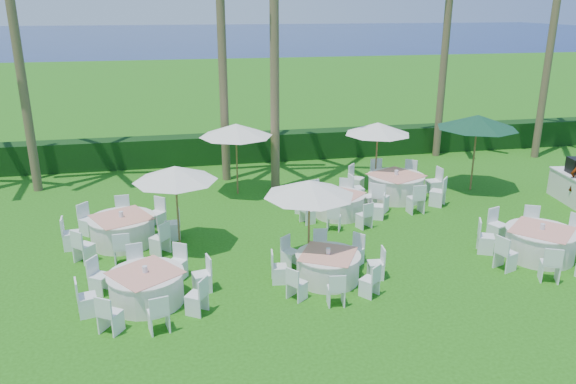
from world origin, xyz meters
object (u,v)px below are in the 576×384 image
Objects in this scene: umbrella_d at (378,128)px; umbrella_b at (309,188)px; banquet_table_a at (146,287)px; banquet_table_e at (339,204)px; banquet_table_f at (396,186)px; umbrella_green at (478,122)px; banquet_table_b at (328,266)px; banquet_table_d at (123,230)px; banquet_table_c at (540,243)px; umbrella_a at (175,174)px; umbrella_c at (236,130)px.

umbrella_b is at bearing -123.92° from umbrella_d.
banquet_table_a is at bearing -165.13° from umbrella_b.
umbrella_d is at bearing 49.63° from banquet_table_e.
umbrella_b reaches higher than banquet_table_f.
umbrella_b is 7.17m from umbrella_d.
umbrella_green is (5.55, 1.59, 2.17)m from banquet_table_e.
umbrella_green is (11.50, 6.10, 2.15)m from banquet_table_a.
banquet_table_b is 1.00× the size of banquet_table_e.
banquet_table_b is 1.14× the size of umbrella_d.
banquet_table_f is 3.78m from umbrella_green.
banquet_table_d is at bearing -168.46° from umbrella_green.
banquet_table_d is 6.79m from banquet_table_e.
banquet_table_c is at bearing -43.27° from banquet_table_e.
umbrella_c is (2.17, 4.46, 0.15)m from umbrella_a.
banquet_table_e is 1.14× the size of umbrella_d.
umbrella_green reaches higher than banquet_table_b.
banquet_table_c is at bearing -69.76° from banquet_table_f.
banquet_table_f is (8.38, 5.74, 0.06)m from banquet_table_a.
umbrella_a is at bearing -115.94° from umbrella_c.
umbrella_a is 11.16m from umbrella_green.
umbrella_green is at bearing 15.97° from banquet_table_e.
banquet_table_d is 12.71m from umbrella_green.
umbrella_green is (3.40, -0.94, 0.29)m from umbrella_d.
umbrella_c is (-7.40, 7.02, 1.92)m from banquet_table_c.
umbrella_a is 3.77m from umbrella_b.
umbrella_c is at bearing 176.21° from umbrella_d.
banquet_table_b is 5.98m from banquet_table_c.
umbrella_c is at bearing 100.14° from umbrella_b.
banquet_table_f is 1.40× the size of umbrella_d.
banquet_table_d is (-0.78, 3.60, 0.03)m from banquet_table_a.
umbrella_green reaches higher than banquet_table_c.
umbrella_c reaches higher than umbrella_a.
banquet_table_c is 1.32× the size of umbrella_a.
banquet_table_a is 10.37m from banquet_table_c.
umbrella_c is at bearing 45.27° from banquet_table_d.
umbrella_green reaches higher than umbrella_c.
banquet_table_d is at bearing 102.24° from banquet_table_a.
banquet_table_f is 2.24m from umbrella_d.
banquet_table_c reaches higher than banquet_table_e.
umbrella_c reaches higher than banquet_table_f.
umbrella_d reaches higher than banquet_table_a.
umbrella_b is at bearing 173.38° from banquet_table_c.
umbrella_c reaches higher than umbrella_d.
banquet_table_e is (5.95, 4.51, -0.02)m from banquet_table_a.
banquet_table_c is at bearing -15.01° from umbrella_a.
banquet_table_b is at bearing -118.63° from umbrella_d.
banquet_table_b is 9.48m from umbrella_green.
umbrella_green is (10.70, 3.18, 0.35)m from umbrella_a.
banquet_table_f reaches higher than banquet_table_b.
banquet_table_e is at bearing -164.03° from umbrella_green.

